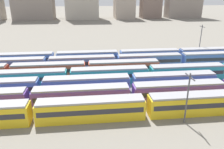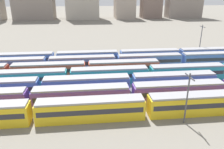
{
  "view_description": "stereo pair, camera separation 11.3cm",
  "coord_description": "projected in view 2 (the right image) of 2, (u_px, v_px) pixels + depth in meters",
  "views": [
    {
      "loc": [
        20.19,
        -32.78,
        20.29
      ],
      "look_at": [
        25.53,
        15.6,
        2.04
      ],
      "focal_mm": 35.54,
      "sensor_mm": 36.0,
      "label": 1
    },
    {
      "loc": [
        20.3,
        -32.79,
        20.29
      ],
      "look_at": [
        25.53,
        15.6,
        2.04
      ],
      "focal_mm": 35.54,
      "sensor_mm": 36.0,
      "label": 2
    }
  ],
  "objects": [
    {
      "name": "train_track_1",
      "position": [
        178.0,
        91.0,
        43.55
      ],
      "size": [
        93.6,
        3.06,
        3.75
      ],
      "color": "#6B429E",
      "rests_on": "ground_plane"
    },
    {
      "name": "distant_building_4",
      "position": [
        151.0,
        0.0,
        177.4
      ],
      "size": [
        15.39,
        13.54,
        27.85
      ],
      "primitive_type": "cube",
      "color": "#7A665B",
      "rests_on": "ground_plane"
    },
    {
      "name": "train_track_5",
      "position": [
        149.0,
        61.0,
        62.9
      ],
      "size": [
        93.6,
        3.06,
        3.75
      ],
      "color": "#4C70BC",
      "rests_on": "ground_plane"
    },
    {
      "name": "catenary_pole_0",
      "position": [
        187.0,
        96.0,
        34.91
      ],
      "size": [
        0.24,
        3.2,
        8.69
      ],
      "color": "#4C4C51",
      "rests_on": "ground_plane"
    },
    {
      "name": "train_track_4",
      "position": [
        49.0,
        70.0,
        55.33
      ],
      "size": [
        55.8,
        3.06,
        3.75
      ],
      "color": "#BC4C38",
      "rests_on": "ground_plane"
    },
    {
      "name": "train_track_3",
      "position": [
        109.0,
        75.0,
        51.96
      ],
      "size": [
        93.6,
        3.06,
        3.75
      ],
      "color": "teal",
      "rests_on": "ground_plane"
    },
    {
      "name": "ground_plane",
      "position": [
        0.0,
        87.0,
        50.13
      ],
      "size": [
        600.0,
        600.0,
        0.0
      ],
      "primitive_type": "plane",
      "color": "slate"
    },
    {
      "name": "train_track_2",
      "position": [
        87.0,
        85.0,
        46.59
      ],
      "size": [
        55.8,
        3.06,
        3.75
      ],
      "color": "#4C70BC",
      "rests_on": "ground_plane"
    },
    {
      "name": "catenary_pole_1",
      "position": [
        201.0,
        40.0,
        71.01
      ],
      "size": [
        0.24,
        3.2,
        10.54
      ],
      "color": "#4C4C51",
      "rests_on": "ground_plane"
    },
    {
      "name": "train_track_6",
      "position": [
        179.0,
        55.0,
        68.83
      ],
      "size": [
        112.5,
        3.06,
        3.75
      ],
      "color": "#4C70BC",
      "rests_on": "ground_plane"
    },
    {
      "name": "train_track_0",
      "position": [
        91.0,
        109.0,
        36.98
      ],
      "size": [
        55.8,
        3.06,
        3.75
      ],
      "color": "yellow",
      "rests_on": "ground_plane"
    }
  ]
}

